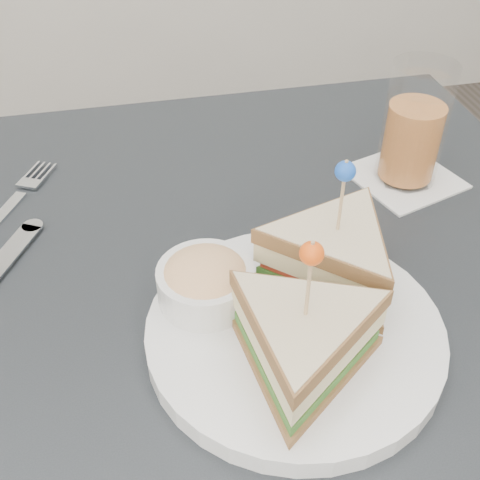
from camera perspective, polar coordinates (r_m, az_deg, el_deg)
name	(u,v)px	position (r m, az deg, el deg)	size (l,w,h in m)	color
table	(233,339)	(0.64, -0.70, -9.38)	(0.80, 0.80, 0.75)	black
plate_meal	(302,303)	(0.51, 5.91, -5.93)	(0.30, 0.29, 0.15)	white
cutlery_fork	(13,202)	(0.73, -20.69, 3.40)	(0.10, 0.17, 0.01)	silver
drink_set	(413,132)	(0.72, 16.10, 9.86)	(0.14, 0.14, 0.14)	white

